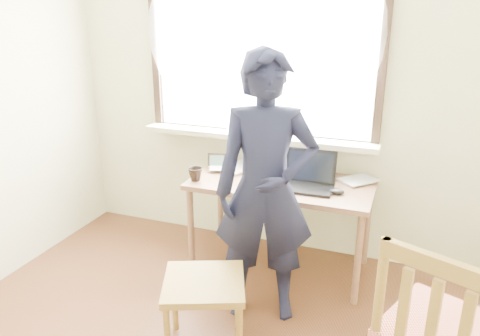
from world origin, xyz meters
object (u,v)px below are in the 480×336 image
at_px(desk, 281,191).
at_px(laptop, 308,179).
at_px(work_chair, 204,291).
at_px(person, 266,190).
at_px(mug_white, 269,165).
at_px(mug_dark, 195,174).

relative_size(desk, laptop, 3.50).
bearing_deg(work_chair, person, 67.02).
bearing_deg(mug_white, work_chair, -89.53).
distance_m(desk, laptop, 0.24).
relative_size(laptop, mug_dark, 3.54).
xyz_separation_m(desk, laptop, (0.20, -0.03, 0.13)).
distance_m(desk, person, 0.59).
relative_size(work_chair, person, 0.34).
xyz_separation_m(mug_white, mug_dark, (-0.43, -0.39, 0.00)).
height_order(laptop, work_chair, laptop).
distance_m(mug_white, person, 0.78).
relative_size(desk, person, 0.77).
bearing_deg(laptop, mug_white, 148.08).
distance_m(laptop, person, 0.55).
xyz_separation_m(laptop, person, (-0.15, -0.52, 0.09)).
bearing_deg(mug_dark, mug_white, 42.74).
relative_size(desk, mug_dark, 12.40).
bearing_deg(mug_white, desk, -50.43).
bearing_deg(mug_dark, person, -28.62).
height_order(mug_white, person, person).
height_order(mug_white, mug_dark, mug_dark).
distance_m(laptop, mug_dark, 0.80).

